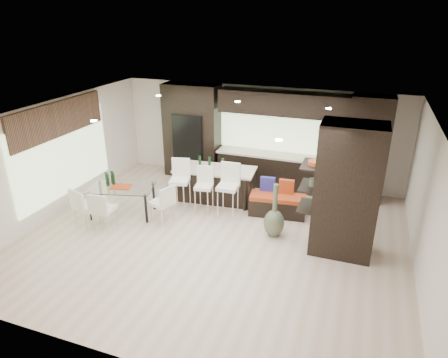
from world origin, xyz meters
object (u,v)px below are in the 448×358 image
at_px(dining_table, 123,201).
at_px(stool_right, 228,196).
at_px(stool_left, 180,189).
at_px(stool_mid, 204,194).
at_px(bench, 277,205).
at_px(chair_near, 104,212).
at_px(chair_far, 86,208).
at_px(floor_vase, 275,210).
at_px(kitchen_island, 215,184).
at_px(chair_end, 162,205).

bearing_deg(dining_table, stool_right, 3.62).
bearing_deg(stool_left, stool_mid, -10.81).
bearing_deg(bench, chair_near, -157.42).
distance_m(chair_near, chair_far, 0.47).
distance_m(bench, floor_vase, 1.05).
bearing_deg(bench, kitchen_island, 163.17).
bearing_deg(stool_mid, floor_vase, -25.58).
distance_m(kitchen_island, stool_left, 0.99).
relative_size(stool_right, chair_near, 1.22).
bearing_deg(chair_near, bench, 25.40).
relative_size(floor_vase, chair_near, 1.43).
distance_m(stool_mid, chair_end, 1.07).
bearing_deg(stool_mid, chair_near, -148.68).
height_order(kitchen_island, dining_table, kitchen_island).
distance_m(kitchen_island, stool_mid, 0.74).
relative_size(chair_near, chair_end, 1.00).
relative_size(dining_table, chair_far, 1.73).
distance_m(stool_right, dining_table, 2.53).
bearing_deg(chair_end, stool_right, -40.42).
height_order(kitchen_island, stool_left, stool_left).
xyz_separation_m(chair_far, chair_end, (1.53, 0.74, -0.00)).
bearing_deg(stool_left, chair_near, -139.88).
distance_m(floor_vase, chair_far, 4.24).
distance_m(stool_left, dining_table, 1.40).
distance_m(chair_near, chair_end, 1.29).
height_order(stool_mid, chair_near, stool_mid).
bearing_deg(dining_table, stool_mid, 10.10).
relative_size(stool_right, bench, 0.79).
height_order(floor_vase, chair_far, floor_vase).
bearing_deg(chair_near, kitchen_island, 48.06).
bearing_deg(stool_mid, kitchen_island, 80.47).
height_order(floor_vase, chair_near, floor_vase).
distance_m(stool_mid, bench, 1.79).
bearing_deg(chair_end, floor_vase, -64.49).
relative_size(kitchen_island, dining_table, 1.36).
xyz_separation_m(dining_table, chair_end, (1.06, 0.00, 0.07)).
height_order(stool_right, chair_far, stool_right).
bearing_deg(chair_end, chair_near, 144.31).
xyz_separation_m(stool_mid, chair_end, (-0.72, -0.80, -0.03)).
bearing_deg(dining_table, floor_vase, -10.03).
relative_size(bench, chair_far, 1.54).
bearing_deg(chair_end, dining_table, 109.65).
bearing_deg(stool_right, stool_left, 177.30).
distance_m(stool_left, chair_near, 1.91).
xyz_separation_m(stool_mid, bench, (1.73, 0.44, -0.20)).
height_order(bench, chair_end, chair_end).
bearing_deg(floor_vase, chair_end, -174.14).
xyz_separation_m(bench, chair_end, (-2.44, -1.24, 0.17)).
height_order(floor_vase, dining_table, floor_vase).
distance_m(kitchen_island, dining_table, 2.36).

